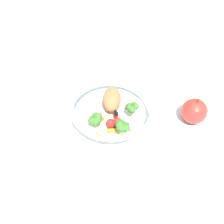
# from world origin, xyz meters

# --- Properties ---
(ground_plane) EXTENTS (2.40, 2.40, 0.00)m
(ground_plane) POSITION_xyz_m (0.00, 0.00, 0.00)
(ground_plane) COLOR silver
(food_container) EXTENTS (0.21, 0.21, 0.06)m
(food_container) POSITION_xyz_m (-0.02, 0.01, 0.03)
(food_container) COLOR white
(food_container) RESTS_ON ground_plane
(loose_apple) EXTENTS (0.07, 0.07, 0.08)m
(loose_apple) POSITION_xyz_m (0.02, 0.22, 0.03)
(loose_apple) COLOR red
(loose_apple) RESTS_ON ground_plane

